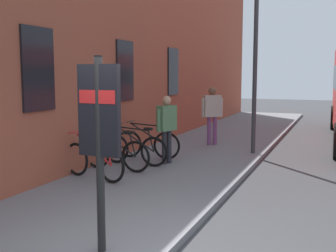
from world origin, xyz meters
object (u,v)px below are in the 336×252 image
(bicycle_end_of_row, at_px, (94,161))
(pedestrian_near_bus, at_px, (167,123))
(bicycle_far_end, at_px, (135,149))
(street_lamp, at_px, (256,40))
(pedestrian_by_facade, at_px, (212,110))
(bicycle_leaning_wall, at_px, (116,154))
(transit_info_sign, at_px, (99,123))
(bicycle_nearest_sign, at_px, (148,144))

(bicycle_end_of_row, xyz_separation_m, pedestrian_near_bus, (2.02, -0.82, 0.63))
(bicycle_far_end, bearing_deg, street_lamp, -41.86)
(pedestrian_near_bus, bearing_deg, pedestrian_by_facade, -4.46)
(bicycle_leaning_wall, relative_size, street_lamp, 0.34)
(bicycle_far_end, relative_size, street_lamp, 0.34)
(bicycle_far_end, xyz_separation_m, pedestrian_by_facade, (3.53, -0.90, 0.71))
(pedestrian_near_bus, bearing_deg, bicycle_leaning_wall, 144.94)
(bicycle_far_end, bearing_deg, bicycle_end_of_row, 174.46)
(bicycle_end_of_row, xyz_separation_m, bicycle_far_end, (1.60, -0.16, -0.00))
(bicycle_far_end, relative_size, pedestrian_near_bus, 1.06)
(bicycle_end_of_row, xyz_separation_m, transit_info_sign, (-3.05, -2.04, 1.21))
(bicycle_leaning_wall, height_order, pedestrian_near_bus, pedestrian_near_bus)
(bicycle_end_of_row, height_order, transit_info_sign, transit_info_sign)
(bicycle_far_end, distance_m, bicycle_nearest_sign, 0.84)
(bicycle_leaning_wall, distance_m, pedestrian_near_bus, 1.50)
(bicycle_nearest_sign, height_order, pedestrian_near_bus, pedestrian_near_bus)
(bicycle_leaning_wall, relative_size, transit_info_sign, 0.74)
(transit_info_sign, height_order, street_lamp, street_lamp)
(transit_info_sign, bearing_deg, bicycle_far_end, 22.08)
(pedestrian_near_bus, distance_m, street_lamp, 3.48)
(street_lamp, bearing_deg, transit_info_sign, 176.29)
(bicycle_end_of_row, bearing_deg, street_lamp, -30.70)
(bicycle_end_of_row, relative_size, bicycle_leaning_wall, 0.98)
(bicycle_nearest_sign, xyz_separation_m, street_lamp, (1.80, -2.40, 2.72))
(bicycle_leaning_wall, relative_size, bicycle_nearest_sign, 1.00)
(pedestrian_by_facade, relative_size, street_lamp, 0.34)
(bicycle_far_end, height_order, pedestrian_by_facade, pedestrian_by_facade)
(pedestrian_by_facade, height_order, street_lamp, street_lamp)
(pedestrian_by_facade, bearing_deg, transit_info_sign, -173.14)
(street_lamp, bearing_deg, pedestrian_near_bus, 142.45)
(bicycle_leaning_wall, xyz_separation_m, pedestrian_near_bus, (1.12, -0.79, 0.63))
(bicycle_end_of_row, distance_m, pedestrian_near_bus, 2.27)
(bicycle_far_end, bearing_deg, bicycle_leaning_wall, 169.82)
(transit_info_sign, xyz_separation_m, street_lamp, (7.29, -0.47, 1.51))
(transit_info_sign, xyz_separation_m, pedestrian_by_facade, (8.19, 0.99, -0.50))
(bicycle_end_of_row, height_order, street_lamp, street_lamp)
(transit_info_sign, bearing_deg, street_lamp, -3.71)
(bicycle_far_end, height_order, pedestrian_near_bus, pedestrian_near_bus)
(transit_info_sign, xyz_separation_m, pedestrian_near_bus, (5.08, 1.23, -0.58))
(bicycle_end_of_row, bearing_deg, pedestrian_near_bus, -21.93)
(bicycle_nearest_sign, bearing_deg, street_lamp, -53.25)
(bicycle_end_of_row, height_order, bicycle_leaning_wall, same)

